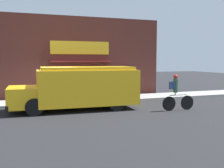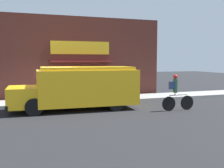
# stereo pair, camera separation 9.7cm
# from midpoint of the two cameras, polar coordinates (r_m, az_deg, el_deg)

# --- Properties ---
(ground_plane) EXTENTS (70.00, 70.00, 0.00)m
(ground_plane) POSITION_cam_midpoint_polar(r_m,az_deg,el_deg) (14.16, -13.55, -4.78)
(ground_plane) COLOR #232326
(sidewalk) EXTENTS (28.00, 2.08, 0.15)m
(sidewalk) POSITION_cam_midpoint_polar(r_m,az_deg,el_deg) (15.17, -13.97, -3.85)
(sidewalk) COLOR #999993
(sidewalk) RESTS_ON ground_plane
(storefront) EXTENTS (15.20, 0.78, 5.15)m
(storefront) POSITION_cam_midpoint_polar(r_m,az_deg,el_deg) (16.42, -14.44, 5.59)
(storefront) COLOR #4C231E
(storefront) RESTS_ON ground_plane
(school_bus) EXTENTS (6.16, 2.79, 2.10)m
(school_bus) POSITION_cam_midpoint_polar(r_m,az_deg,el_deg) (12.93, -7.25, -0.70)
(school_bus) COLOR yellow
(school_bus) RESTS_ON ground_plane
(cyclist) EXTENTS (1.72, 0.21, 1.74)m
(cyclist) POSITION_cam_midpoint_polar(r_m,az_deg,el_deg) (12.94, 13.61, -2.04)
(cyclist) COLOR black
(cyclist) RESTS_ON ground_plane
(trash_bin) EXTENTS (0.49, 0.49, 0.91)m
(trash_bin) POSITION_cam_midpoint_polar(r_m,az_deg,el_deg) (15.42, -5.84, -1.59)
(trash_bin) COLOR slate
(trash_bin) RESTS_ON sidewalk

